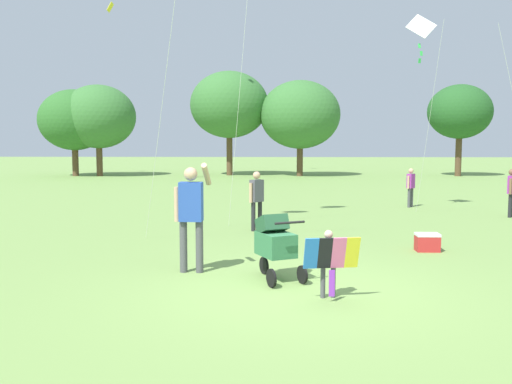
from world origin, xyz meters
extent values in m
plane|color=#75994C|center=(0.00, 0.00, 0.00)|extent=(120.00, 120.00, 0.00)
cylinder|color=brown|center=(-12.03, 24.79, 0.81)|extent=(0.36, 0.36, 1.62)
ellipsoid|color=#2D6628|center=(-12.03, 24.79, 3.28)|extent=(4.16, 3.75, 3.54)
cylinder|color=brown|center=(-10.58, 24.76, 0.87)|extent=(0.36, 0.36, 1.74)
ellipsoid|color=#387033|center=(-10.58, 24.76, 3.47)|extent=(4.34, 3.91, 3.69)
cylinder|color=brown|center=(-3.02, 25.81, 1.17)|extent=(0.36, 0.36, 2.35)
ellipsoid|color=#387033|center=(-3.02, 25.81, 4.21)|extent=(4.67, 4.20, 3.97)
cylinder|color=brown|center=(1.18, 25.25, 0.86)|extent=(0.36, 0.36, 1.72)
ellipsoid|color=#387033|center=(1.18, 25.25, 3.59)|extent=(4.68, 4.22, 3.98)
cylinder|color=brown|center=(10.47, 25.44, 1.14)|extent=(0.36, 0.36, 2.28)
ellipsoid|color=#235623|center=(10.47, 25.44, 3.76)|extent=(3.71, 3.34, 3.16)
cylinder|color=#4C4C51|center=(0.47, -0.32, 0.23)|extent=(0.07, 0.07, 0.46)
cylinder|color=#4C4C51|center=(0.33, -0.35, 0.23)|extent=(0.07, 0.07, 0.46)
cube|color=black|center=(0.40, -0.34, 0.64)|extent=(0.22, 0.16, 0.35)
cylinder|color=beige|center=(0.53, -0.32, 0.61)|extent=(0.05, 0.05, 0.31)
cylinder|color=beige|center=(0.28, -0.36, 0.61)|extent=(0.05, 0.05, 0.31)
sphere|color=beige|center=(0.40, -0.34, 0.88)|extent=(0.12, 0.12, 0.12)
cube|color=yellow|center=(0.71, -0.47, 0.66)|extent=(0.21, 0.18, 0.44)
cube|color=pink|center=(0.52, -0.50, 0.66)|extent=(0.21, 0.18, 0.44)
cube|color=black|center=(0.34, -0.53, 0.66)|extent=(0.21, 0.18, 0.44)
cube|color=blue|center=(0.15, -0.56, 0.66)|extent=(0.21, 0.18, 0.44)
cube|color=purple|center=(0.44, -0.53, 0.25)|extent=(0.08, 0.02, 0.36)
cylinder|color=#4C4C51|center=(-1.82, 1.08, 0.42)|extent=(0.12, 0.12, 0.85)
cylinder|color=#4C4C51|center=(-1.56, 1.07, 0.42)|extent=(0.12, 0.12, 0.85)
cube|color=#284CA8|center=(-1.69, 1.08, 1.17)|extent=(0.38, 0.25, 0.64)
cylinder|color=tan|center=(-1.92, 1.09, 1.12)|extent=(0.09, 0.09, 0.57)
cylinder|color=tan|center=(-1.45, 1.21, 1.60)|extent=(0.12, 0.52, 0.40)
sphere|color=tan|center=(-1.69, 1.08, 1.62)|extent=(0.22, 0.22, 0.22)
cylinder|color=black|center=(-0.50, 1.00, 0.14)|extent=(0.16, 0.27, 0.28)
cylinder|color=black|center=(-0.38, 0.17, 0.14)|extent=(0.16, 0.27, 0.28)
cylinder|color=black|center=(0.09, 0.40, 0.14)|extent=(0.16, 0.27, 0.28)
cube|color=#337247|center=(-0.32, 0.62, 0.56)|extent=(0.68, 0.77, 0.36)
cube|color=#235031|center=(-0.37, 0.74, 0.86)|extent=(0.56, 0.56, 0.35)
cylinder|color=black|center=(-0.11, 0.21, 0.96)|extent=(0.45, 0.25, 0.04)
cylinder|color=silver|center=(-2.31, 2.73, 3.97)|extent=(1.74, 3.02, 7.94)
cube|color=white|center=(3.93, 8.94, 5.45)|extent=(0.87, 0.43, 0.78)
cube|color=green|center=(3.90, 8.97, 4.89)|extent=(0.09, 0.07, 0.14)
cube|color=green|center=(3.95, 8.94, 4.67)|extent=(0.08, 0.05, 0.14)
cube|color=green|center=(3.90, 8.89, 4.45)|extent=(0.09, 0.06, 0.14)
cylinder|color=silver|center=(4.00, 8.05, 2.64)|extent=(0.15, 1.77, 5.28)
cylinder|color=silver|center=(-1.14, 5.43, 3.47)|extent=(0.69, 1.28, 6.94)
cube|color=yellow|center=(-8.20, 19.43, 8.46)|extent=(0.24, 0.44, 0.46)
cylinder|color=#4C4C51|center=(3.97, 10.04, 0.31)|extent=(0.09, 0.09, 0.61)
cylinder|color=#4C4C51|center=(4.09, 10.18, 0.31)|extent=(0.09, 0.09, 0.61)
cube|color=purple|center=(4.03, 10.11, 0.84)|extent=(0.30, 0.31, 0.46)
cylinder|color=tan|center=(3.92, 9.98, 0.81)|extent=(0.07, 0.07, 0.41)
cylinder|color=tan|center=(4.14, 10.24, 0.81)|extent=(0.07, 0.07, 0.41)
sphere|color=tan|center=(4.03, 10.11, 1.17)|extent=(0.16, 0.16, 0.16)
cylinder|color=#232328|center=(-0.83, 5.25, 0.35)|extent=(0.10, 0.10, 0.70)
cylinder|color=#232328|center=(-0.68, 5.40, 0.35)|extent=(0.10, 0.10, 0.70)
cube|color=#4C4C56|center=(-0.75, 5.32, 0.96)|extent=(0.35, 0.35, 0.52)
cylinder|color=tan|center=(-0.89, 5.19, 0.92)|extent=(0.08, 0.08, 0.46)
cylinder|color=tan|center=(-0.62, 5.46, 0.92)|extent=(0.08, 0.08, 0.46)
sphere|color=tan|center=(-0.75, 5.32, 1.32)|extent=(0.18, 0.18, 0.18)
cylinder|color=#232328|center=(6.22, 7.78, 0.33)|extent=(0.10, 0.10, 0.66)
cylinder|color=#232328|center=(6.32, 7.97, 0.33)|extent=(0.10, 0.10, 0.66)
cube|color=purple|center=(6.27, 7.87, 0.91)|extent=(0.30, 0.34, 0.50)
cylinder|color=brown|center=(6.18, 7.72, 0.88)|extent=(0.07, 0.07, 0.44)
cylinder|color=brown|center=(6.35, 8.03, 0.88)|extent=(0.07, 0.07, 0.44)
sphere|color=brown|center=(6.27, 7.87, 1.26)|extent=(0.17, 0.17, 0.17)
cube|color=red|center=(2.65, 2.97, 0.15)|extent=(0.44, 0.32, 0.30)
cube|color=white|center=(2.65, 2.97, 0.33)|extent=(0.45, 0.33, 0.05)
camera|label=1|loc=(-0.35, -7.96, 2.18)|focal=39.52mm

